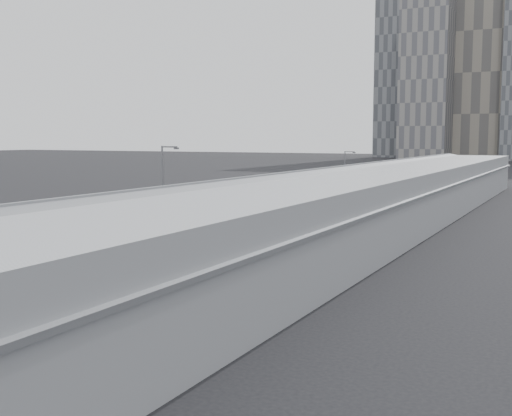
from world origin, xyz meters
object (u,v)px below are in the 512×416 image
Objects in this scene: shipping_container at (359,185)px; bus_4 at (291,213)px; street_lamp_far at (346,170)px; bus_1 at (33,281)px; bus_3 at (241,226)px; bus_6 at (364,193)px; bus_7 at (382,189)px; bus_5 at (337,201)px; bus_2 at (154,247)px; street_lamp_near at (164,188)px; suv at (392,181)px.

bus_4 is at bearing -85.36° from shipping_container.
street_lamp_far is at bearing 96.04° from bus_4.
bus_3 reaches higher than bus_1.
bus_6 is 11.66m from bus_7.
bus_5 is 2.13× the size of shipping_container.
street_lamp_far is at bearing 99.38° from bus_2.
bus_6 is at bearing 93.54° from bus_2.
bus_2 is 13.49m from bus_3.
bus_3 is (0.25, 27.15, 0.15)m from bus_1.
bus_6 is at bearing 82.31° from street_lamp_near.
bus_5 is at bearing -67.74° from suv.
bus_7 is (-0.66, 25.05, -0.10)m from bus_5.
bus_3 is at bearing -82.12° from street_lamp_far.
bus_5 reaches higher than bus_4.
bus_4 is at bearing -69.66° from suv.
street_lamp_near reaches higher than bus_6.
street_lamp_far is at bearing -87.53° from shipping_container.
bus_7 is at bearing 96.92° from bus_3.
bus_4 is 71.30m from suv.
bus_7 is at bearing 89.14° from bus_5.
shipping_container is at bearing 96.77° from street_lamp_far.
bus_3 is 1.02× the size of bus_5.
suv is at bearing 97.81° from bus_2.
bus_3 is at bearing 90.34° from bus_2.
bus_1 is at bearing -92.32° from bus_5.
bus_4 is at bearing 93.66° from bus_2.
bus_1 is 112.32m from suv.
bus_4 is 19.02m from street_lamp_near.
bus_3 is 1.64× the size of street_lamp_far.
bus_7 is 2.01× the size of shipping_container.
street_lamp_far is at bearing 97.70° from bus_1.
bus_4 is at bearing 98.97° from bus_3.
bus_1 is at bearing -95.46° from bus_6.
bus_1 is 13.70m from bus_2.
bus_2 reaches higher than bus_1.
bus_7 is (-0.71, 81.01, 0.04)m from bus_1.
bus_7 reaches higher than suv.
bus_4 is 0.92× the size of bus_5.
street_lamp_far reaches higher than bus_3.
street_lamp_far is (-6.99, 79.42, 3.28)m from bus_1.
street_lamp_near is at bearing -89.50° from street_lamp_far.
bus_2 is at bearing -95.99° from bus_6.
suv is at bearing 90.84° from street_lamp_far.
bus_4 is at bearing -96.10° from bus_6.
bus_5 is (0.45, 14.84, 0.13)m from bus_4.
bus_7 is at bearing 86.73° from bus_4.
shipping_container is at bearing 100.88° from bus_5.
bus_6 is (0.19, 28.25, 0.21)m from bus_4.
street_lamp_near is (-6.18, -45.83, 3.89)m from bus_6.
street_lamp_far is at bearing -160.66° from bus_7.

